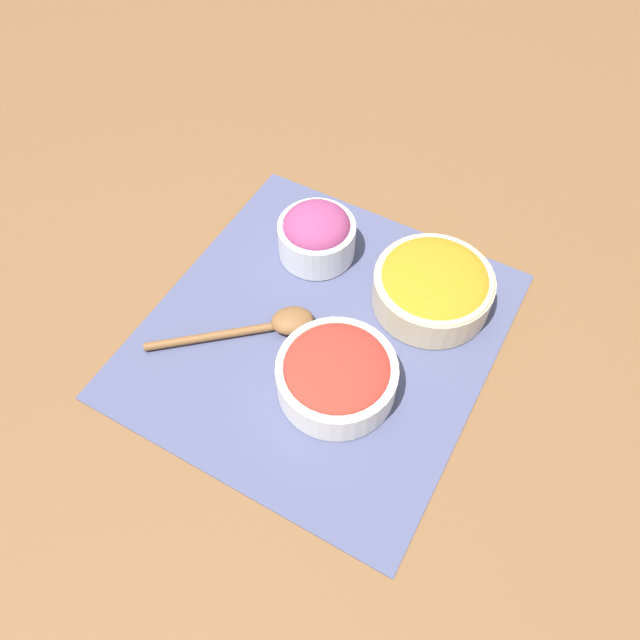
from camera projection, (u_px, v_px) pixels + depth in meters
name	position (u px, v px, depth m)	size (l,w,h in m)	color
ground_plane	(320.00, 334.00, 0.88)	(3.00, 3.00, 0.00)	brown
placemat	(320.00, 333.00, 0.88)	(0.50, 0.46, 0.00)	#474C70
onion_bowl	(317.00, 233.00, 0.93)	(0.12, 0.12, 0.08)	silver
tomato_bowl	(337.00, 374.00, 0.80)	(0.16, 0.16, 0.07)	white
carrot_bowl	(433.00, 285.00, 0.88)	(0.17, 0.17, 0.07)	beige
wooden_spoon	(270.00, 325.00, 0.88)	(0.18, 0.20, 0.03)	brown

